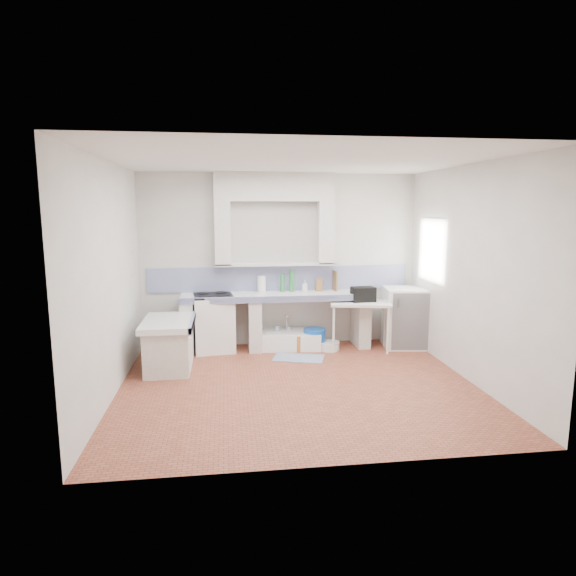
{
  "coord_description": "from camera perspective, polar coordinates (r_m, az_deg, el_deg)",
  "views": [
    {
      "loc": [
        -0.89,
        -5.86,
        2.23
      ],
      "look_at": [
        0.0,
        1.0,
        1.1
      ],
      "focal_mm": 30.24,
      "sensor_mm": 36.0,
      "label": 1
    }
  ],
  "objects": [
    {
      "name": "floor",
      "position": [
        6.33,
        1.19,
        -11.34
      ],
      "size": [
        4.5,
        4.5,
        0.0
      ],
      "primitive_type": "plane",
      "color": "#9A4C36",
      "rests_on": "ground"
    },
    {
      "name": "wall_right",
      "position": [
        6.7,
        20.63,
        1.56
      ],
      "size": [
        0.0,
        4.5,
        4.5
      ],
      "primitive_type": "plane",
      "rotation": [
        1.57,
        0.0,
        -1.57
      ],
      "color": "silver",
      "rests_on": "ground"
    },
    {
      "name": "green_bottle_b",
      "position": [
        7.87,
        0.44,
        0.83
      ],
      "size": [
        0.08,
        0.08,
        0.35
      ],
      "primitive_type": "cylinder",
      "rotation": [
        0.0,
        0.0,
        0.05
      ],
      "color": "#297B38",
      "rests_on": "counter_slab"
    },
    {
      "name": "bucket_red",
      "position": [
        7.86,
        -2.38,
        -6.19
      ],
      "size": [
        0.38,
        0.38,
        0.27
      ],
      "primitive_type": "cylinder",
      "rotation": [
        0.0,
        0.0,
        -0.4
      ],
      "color": "red",
      "rests_on": "ground"
    },
    {
      "name": "counter_pier_mid",
      "position": [
        7.79,
        -3.96,
        -4.26
      ],
      "size": [
        0.2,
        0.55,
        0.82
      ],
      "primitive_type": "cube",
      "color": "silver",
      "rests_on": "ground"
    },
    {
      "name": "bucket_blue",
      "position": [
        7.85,
        3.12,
        -6.0
      ],
      "size": [
        0.46,
        0.46,
        0.33
      ],
      "primitive_type": "cylinder",
      "rotation": [
        0.0,
        0.0,
        0.4
      ],
      "color": "#114FB4",
      "rests_on": "ground"
    },
    {
      "name": "soap_bottle",
      "position": [
        7.92,
        2.01,
        0.26
      ],
      "size": [
        0.1,
        0.1,
        0.18
      ],
      "primitive_type": "imported",
      "rotation": [
        0.0,
        0.0,
        -0.22
      ],
      "color": "white",
      "rests_on": "counter_slab"
    },
    {
      "name": "peninsula_base",
      "position": [
        7.08,
        -13.77,
        -6.74
      ],
      "size": [
        0.6,
        1.0,
        0.62
      ],
      "primitive_type": "cube",
      "color": "silver",
      "rests_on": "ground"
    },
    {
      "name": "peninsula_lip",
      "position": [
        6.96,
        -11.18,
        -3.95
      ],
      "size": [
        0.04,
        1.1,
        0.1
      ],
      "primitive_type": "cube",
      "color": "navy",
      "rests_on": "ground"
    },
    {
      "name": "wall_front",
      "position": [
        4.05,
        5.48,
        -2.6
      ],
      "size": [
        4.5,
        0.0,
        4.5
      ],
      "primitive_type": "plane",
      "rotation": [
        -1.57,
        0.0,
        0.0
      ],
      "color": "silver",
      "rests_on": "ground"
    },
    {
      "name": "lace_valance",
      "position": [
        7.75,
        16.91,
        7.03
      ],
      "size": [
        0.01,
        0.84,
        0.24
      ],
      "primitive_type": "cube",
      "color": "white",
      "rests_on": "ground"
    },
    {
      "name": "knife_block",
      "position": [
        7.95,
        3.67,
        0.39
      ],
      "size": [
        0.11,
        0.09,
        0.21
      ],
      "primitive_type": "cube",
      "rotation": [
        0.0,
        0.0,
        0.04
      ],
      "color": "olive",
      "rests_on": "counter_slab"
    },
    {
      "name": "backsplash",
      "position": [
        7.98,
        -0.91,
        1.13
      ],
      "size": [
        4.27,
        0.03,
        0.4
      ],
      "primitive_type": "cube",
      "color": "navy",
      "rests_on": "ground"
    },
    {
      "name": "rug",
      "position": [
        7.39,
        1.26,
        -8.24
      ],
      "size": [
        0.84,
        0.62,
        0.01
      ],
      "primitive_type": "cube",
      "rotation": [
        0.0,
        0.0,
        -0.29
      ],
      "color": "#375482",
      "rests_on": "ground"
    },
    {
      "name": "fridge",
      "position": [
        8.13,
        13.45,
        -3.39
      ],
      "size": [
        0.71,
        0.71,
        0.97
      ],
      "primitive_type": "cube",
      "rotation": [
        0.0,
        0.0,
        -0.14
      ],
      "color": "white",
      "rests_on": "ground"
    },
    {
      "name": "bucket_orange",
      "position": [
        7.78,
        1.2,
        -6.38
      ],
      "size": [
        0.37,
        0.37,
        0.26
      ],
      "primitive_type": "cylinder",
      "rotation": [
        0.0,
        0.0,
        0.43
      ],
      "color": "#C06C26",
      "rests_on": "ground"
    },
    {
      "name": "water_bottle_a",
      "position": [
        7.99,
        -1.32,
        -5.69
      ],
      "size": [
        0.1,
        0.1,
        0.34
      ],
      "primitive_type": "cylinder",
      "rotation": [
        0.0,
        0.0,
        -0.08
      ],
      "color": "silver",
      "rests_on": "ground"
    },
    {
      "name": "black_bag",
      "position": [
        7.76,
        8.82,
        -0.73
      ],
      "size": [
        0.39,
        0.24,
        0.23
      ],
      "primitive_type": "cube",
      "rotation": [
        0.0,
        0.0,
        0.08
      ],
      "color": "black",
      "rests_on": "side_table"
    },
    {
      "name": "peninsula_top",
      "position": [
        6.99,
        -13.88,
        -3.98
      ],
      "size": [
        0.7,
        1.1,
        0.08
      ],
      "primitive_type": "cube",
      "color": "white",
      "rests_on": "ground"
    },
    {
      "name": "stove",
      "position": [
        7.78,
        -8.72,
        -4.17
      ],
      "size": [
        0.68,
        0.67,
        0.87
      ],
      "primitive_type": "cube",
      "rotation": [
        0.0,
        0.0,
        0.12
      ],
      "color": "white",
      "rests_on": "ground"
    },
    {
      "name": "side_table",
      "position": [
        7.82,
        8.45,
        -4.43
      ],
      "size": [
        1.02,
        0.71,
        0.04
      ],
      "primitive_type": "cube",
      "rotation": [
        0.0,
        0.0,
        -0.22
      ],
      "color": "white",
      "rests_on": "ground"
    },
    {
      "name": "wall_back",
      "position": [
        7.96,
        -0.93,
        3.29
      ],
      "size": [
        4.5,
        0.0,
        4.5
      ],
      "primitive_type": "plane",
      "rotation": [
        1.57,
        0.0,
        0.0
      ],
      "color": "silver",
      "rests_on": "ground"
    },
    {
      "name": "sink",
      "position": [
        7.91,
        0.06,
        -6.19
      ],
      "size": [
        1.05,
        0.63,
        0.24
      ],
      "primitive_type": "cube",
      "rotation": [
        0.0,
        0.0,
        -0.08
      ],
      "color": "white",
      "rests_on": "ground"
    },
    {
      "name": "paper_towel",
      "position": [
        7.82,
        -3.13,
        0.46
      ],
      "size": [
        0.15,
        0.15,
        0.27
      ],
      "primitive_type": "cylinder",
      "rotation": [
        0.0,
        0.0,
        0.15
      ],
      "color": "white",
      "rests_on": "counter_slab"
    },
    {
      "name": "alcove_mass",
      "position": [
        7.78,
        -1.59,
        11.81
      ],
      "size": [
        1.9,
        0.25,
        0.45
      ],
      "primitive_type": "cube",
      "color": "silver",
      "rests_on": "ground"
    },
    {
      "name": "counter_slab",
      "position": [
        7.73,
        -1.4,
        -0.94
      ],
      "size": [
        3.0,
        0.6,
        0.08
      ],
      "primitive_type": "cube",
      "color": "white",
      "rests_on": "ground"
    },
    {
      "name": "green_bottle_a",
      "position": [
        7.85,
        -0.67,
        0.63
      ],
      "size": [
        0.07,
        0.07,
        0.3
      ],
      "primitive_type": "cylinder",
      "rotation": [
        0.0,
        0.0,
        -0.11
      ],
      "color": "#297B38",
      "rests_on": "counter_slab"
    },
    {
      "name": "window_frame",
      "position": [
        7.83,
        17.74,
        4.22
      ],
      "size": [
        0.35,
        0.86,
        1.06
      ],
      "primitive_type": "cube",
      "color": "#382312",
      "rests_on": "ground"
    },
    {
      "name": "water_bottle_b",
      "position": [
        8.03,
        0.04,
        -5.68
      ],
      "size": [
        0.09,
        0.09,
        0.31
      ],
      "primitive_type": "cylinder",
      "rotation": [
        0.0,
        0.0,
        -0.02
      ],
      "color": "silver",
      "rests_on": "ground"
    },
    {
      "name": "basin_white",
      "position": [
        7.84,
        4.82,
        -6.78
      ],
      "size": [
        0.4,
        0.4,
        0.13
      ],
      "primitive_type": "cylinder",
      "rotation": [
        0.0,
        0.0,
        0.18
      ],
      "color": "white",
      "rests_on": "ground"
    },
    {
      "name": "counter_pier_left",
      "position": [
        7.8,
        -11.7,
        -4.41
      ],
      "size": [
        0.2,
        0.55,
        0.82
      ],
      "primitive_type": "cube",
      "color": "silver",
      "rests_on": "ground"
    },
    {
      "name": "cutting_board",
      "position": [
        8.0,
        5.53,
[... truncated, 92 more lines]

